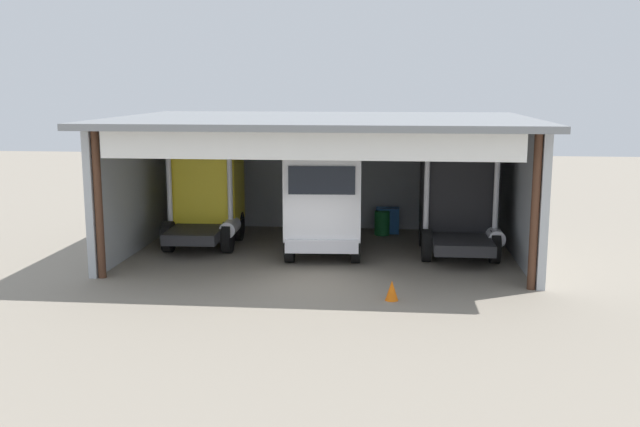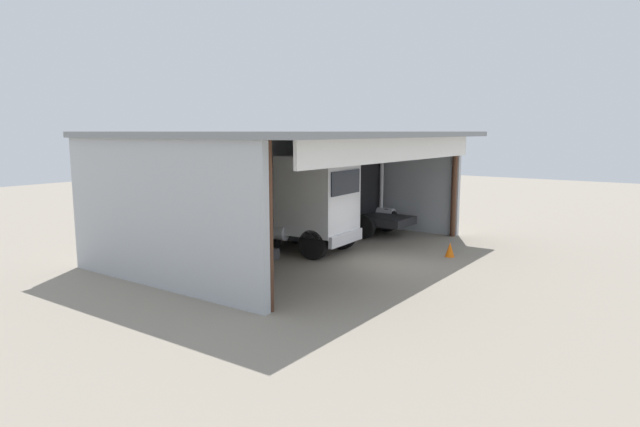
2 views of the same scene
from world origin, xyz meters
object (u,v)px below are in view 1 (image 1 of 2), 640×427
at_px(truck_yellow_right_bay, 206,198).
at_px(truck_white_center_right_bay, 323,199).
at_px(traffic_cone, 392,290).
at_px(oil_drum, 382,223).
at_px(truck_black_center_left_bay, 458,199).
at_px(tool_cart, 388,220).

height_order(truck_yellow_right_bay, truck_white_center_right_bay, truck_white_center_right_bay).
bearing_deg(truck_white_center_right_bay, traffic_cone, 113.02).
bearing_deg(truck_yellow_right_bay, oil_drum, 17.77).
bearing_deg(truck_white_center_right_bay, truck_yellow_right_bay, -23.94).
bearing_deg(truck_black_center_left_bay, oil_drum, 135.55).
distance_m(truck_yellow_right_bay, oil_drum, 6.86).
bearing_deg(oil_drum, truck_yellow_right_bay, -160.49).
xyz_separation_m(oil_drum, traffic_cone, (0.38, -8.63, -0.19)).
xyz_separation_m(truck_black_center_left_bay, tool_cart, (-2.44, 3.04, -1.36)).
height_order(truck_black_center_left_bay, traffic_cone, truck_black_center_left_bay).
height_order(truck_yellow_right_bay, tool_cart, truck_yellow_right_bay).
bearing_deg(tool_cart, traffic_cone, -88.93).
distance_m(truck_black_center_left_bay, tool_cart, 4.12).
xyz_separation_m(truck_black_center_left_bay, traffic_cone, (-2.27, -6.02, -1.58)).
xyz_separation_m(truck_black_center_left_bay, oil_drum, (-2.64, 2.61, -1.39)).
relative_size(oil_drum, tool_cart, 0.94).
bearing_deg(traffic_cone, truck_black_center_left_bay, 69.36).
bearing_deg(truck_white_center_right_bay, tool_cart, -119.73).
xyz_separation_m(truck_white_center_right_bay, truck_black_center_left_bay, (4.60, 1.30, -0.15)).
distance_m(truck_white_center_right_bay, truck_black_center_left_bay, 4.78).
xyz_separation_m(truck_yellow_right_bay, truck_white_center_right_bay, (4.41, -1.66, 0.28)).
distance_m(truck_white_center_right_bay, traffic_cone, 5.54).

